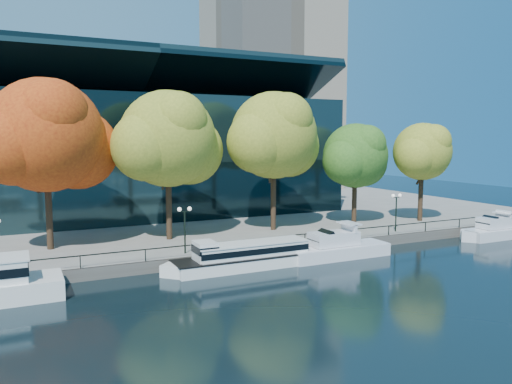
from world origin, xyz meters
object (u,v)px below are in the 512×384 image
tree_2 (170,141)px  tree_1 (48,138)px  cruiser_far (494,230)px  tour_boat (243,255)px  lamp_1 (185,219)px  tree_5 (423,153)px  lamp_2 (396,204)px  tree_4 (357,157)px  cruiser_near (334,247)px  tree_3 (275,137)px

tree_2 → tree_1: bearing=178.6°
cruiser_far → tour_boat: bearing=179.0°
tour_boat → lamp_1: size_ratio=3.40×
tree_5 → lamp_2: (-7.53, -4.09, -5.15)m
lamp_2 → tree_2: bearing=164.0°
tree_4 → tour_boat: bearing=-153.2°
tour_boat → cruiser_near: (8.91, -0.32, -0.12)m
cruiser_near → tree_2: size_ratio=0.76×
tree_5 → tour_boat: bearing=-164.5°
tree_3 → tree_1: bearing=179.5°
tree_3 → lamp_1: tree_3 is taller
tree_5 → lamp_1: bearing=-172.4°
lamp_1 → tree_3: bearing=28.1°
tour_boat → tree_3: size_ratio=0.93×
tree_4 → lamp_2: size_ratio=2.87×
cruiser_far → tree_3: (-21.47, 10.37, 10.01)m
tree_1 → tree_3: tree_1 is taller
tour_boat → tree_4: tree_4 is taller
tour_boat → tree_1: bearing=144.6°
cruiser_far → tree_5: (-2.90, 7.92, 8.17)m
cruiser_far → tree_2: 35.93m
cruiser_near → tree_3: 14.27m
tour_boat → lamp_1: lamp_1 is taller
cruiser_near → tree_1: (-23.06, 10.38, 9.93)m
tree_2 → lamp_2: 24.43m
tour_boat → cruiser_far: size_ratio=1.48×
cruiser_far → lamp_2: 11.52m
lamp_1 → cruiser_far: bearing=-6.5°
lamp_1 → tree_1: bearing=146.4°
cruiser_far → tree_2: tree_2 is taller
cruiser_far → cruiser_near: bearing=179.5°
tree_1 → tree_4: size_ratio=1.31×
cruiser_near → tree_5: (17.89, 7.73, 8.15)m
tree_1 → tour_boat: bearing=-35.4°
tour_boat → tree_4: 22.16m
tree_3 → tree_4: 10.60m
tree_1 → cruiser_far: bearing=-13.6°
tree_3 → tree_4: (10.35, -0.46, -2.28)m
tree_4 → tree_5: 8.47m
tree_5 → tree_4: bearing=166.4°
cruiser_far → tree_5: bearing=110.1°
cruiser_far → tree_5: size_ratio=0.79×
tree_5 → tree_1: bearing=176.3°
cruiser_near → lamp_1: size_ratio=2.71×
tree_1 → tree_2: tree_1 is taller
lamp_2 → tree_5: bearing=28.5°
tree_4 → tree_2: bearing=179.0°
tree_2 → tour_boat: bearing=-71.2°
tour_boat → cruiser_near: 8.92m
tour_boat → tree_4: (18.58, 9.40, 7.59)m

